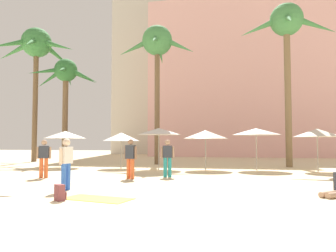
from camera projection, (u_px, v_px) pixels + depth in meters
ground at (96, 216)px, 6.63m from camera, size 120.00×120.00×0.00m
hotel_pink at (252, 81)px, 38.98m from camera, size 23.74×8.12×18.09m
hotel_tower_gray at (178, 56)px, 50.02m from camera, size 17.66×10.27×30.04m
palm_tree_far_left at (66, 78)px, 24.91m from camera, size 5.29×5.34×7.99m
palm_tree_left at (287, 30)px, 20.94m from camera, size 6.06×6.14×10.55m
palm_tree_center at (157, 47)px, 23.55m from camera, size 5.71×5.78×10.07m
palm_tree_right at (36, 49)px, 27.07m from camera, size 7.52×6.66×11.15m
cafe_umbrella_0 at (65, 135)px, 20.26m from camera, size 2.59×2.59×2.26m
cafe_umbrella_2 at (256, 132)px, 18.00m from camera, size 2.68×2.68×2.33m
cafe_umbrella_3 at (205, 135)px, 18.23m from camera, size 2.49×2.49×2.22m
cafe_umbrella_4 at (121, 137)px, 19.52m from camera, size 2.19×2.19×2.14m
cafe_umbrella_5 at (159, 131)px, 18.72m from camera, size 2.53×2.53×2.38m
cafe_umbrella_6 at (317, 133)px, 17.11m from camera, size 2.43×2.43×2.26m
beach_towel at (97, 199)px, 8.63m from camera, size 2.01×1.23×0.01m
backpack at (60, 193)px, 8.38m from camera, size 0.35×0.35×0.42m
person_near_left at (167, 157)px, 14.38m from camera, size 0.61×0.31×1.65m
person_mid_right at (131, 157)px, 13.64m from camera, size 0.61×0.32×1.67m
person_near_right at (66, 162)px, 10.28m from camera, size 0.29×0.61×1.64m
person_mid_left at (44, 157)px, 13.98m from camera, size 0.59×0.35×1.64m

